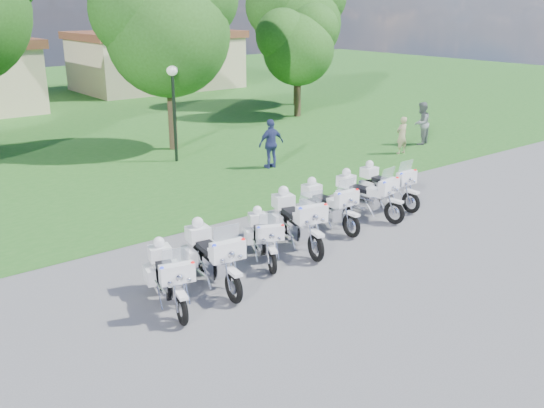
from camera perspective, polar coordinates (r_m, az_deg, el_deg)
ground at (r=15.96m, az=5.01°, el=-3.73°), size 100.00×100.00×0.00m
grass_lawn at (r=39.55m, az=-22.90°, el=8.24°), size 100.00×48.00×0.01m
motorcycle_0 at (r=12.77m, az=-9.71°, el=-6.69°), size 1.09×2.22×1.52m
motorcycle_1 at (r=13.49m, az=-5.63°, el=-4.84°), size 1.01×2.45×1.65m
motorcycle_2 at (r=14.76m, az=-0.81°, el=-3.06°), size 1.22×1.97×1.42m
motorcycle_3 at (r=15.52m, az=2.32°, el=-1.50°), size 1.22×2.51×1.71m
motorcycle_4 at (r=16.93m, az=5.29°, el=-0.06°), size 0.82×2.34×1.57m
motorcycle_5 at (r=17.97m, az=8.84°, el=0.94°), size 0.98×2.38×1.61m
motorcycle_6 at (r=19.06m, az=10.72°, el=1.80°), size 0.78×2.34×1.57m
lamp_post at (r=23.97m, az=-9.30°, el=10.71°), size 0.44×0.44×3.79m
tree_2 at (r=25.97m, az=-9.96°, el=16.53°), size 5.97×5.10×7.97m
tree_3 at (r=33.67m, az=2.41°, el=14.95°), size 4.52×3.86×6.03m
tree_4 at (r=37.73m, az=2.32°, el=17.42°), size 6.08×5.19×8.11m
building_east at (r=46.09m, az=-10.80°, el=13.18°), size 11.44×7.28×4.10m
bystander_a at (r=25.83m, az=12.12°, el=6.32°), size 0.58×0.39×1.55m
bystander_b at (r=27.75m, az=13.87°, el=7.36°), size 1.09×0.97×1.88m
bystander_c at (r=23.00m, az=-0.08°, el=5.69°), size 1.12×0.50×1.87m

